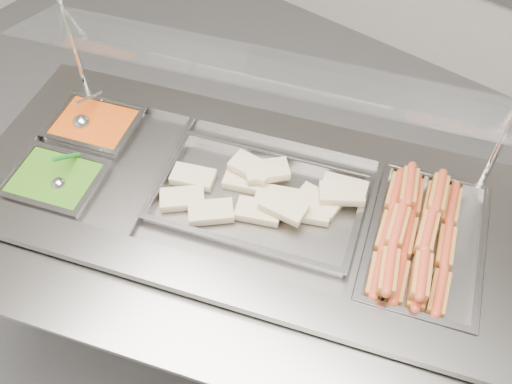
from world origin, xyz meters
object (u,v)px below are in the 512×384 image
Objects in this scene: pan_hotdogs at (423,247)px; ladle at (82,122)px; pan_wraps at (259,202)px; serving_spoon at (60,180)px; sneeze_guard at (263,69)px; steam_counter at (244,262)px.

pan_hotdogs is 3.30× the size of ladle.
pan_hotdogs is 0.57m from pan_wraps.
serving_spoon is (0.16, -0.24, 0.00)m from ladle.
serving_spoon is at bearing -148.28° from pan_wraps.
pan_hotdogs is at bearing -0.08° from sneeze_guard.
ladle is (-0.69, -0.10, 0.46)m from steam_counter.
sneeze_guard reaches higher than steam_counter.
pan_wraps is 4.05× the size of ladle.
steam_counter is 0.84m from ladle.
sneeze_guard is at bearing 124.55° from pan_wraps.
serving_spoon reaches higher than pan_hotdogs.
pan_wraps is (0.13, -0.19, -0.39)m from sneeze_guard.
ladle is at bearing -166.50° from pan_hotdogs.
serving_spoon reaches higher than ladle.
sneeze_guard is 0.78m from pan_hotdogs.
sneeze_guard is 2.62× the size of pan_hotdogs.
pan_wraps is at bearing 31.72° from serving_spoon.
ladle reaches higher than pan_wraps.
ladle reaches higher than pan_hotdogs.
steam_counter is 0.43m from pan_wraps.
serving_spoon is (-0.54, -0.35, 0.46)m from steam_counter.
sneeze_guard is 0.45m from pan_wraps.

